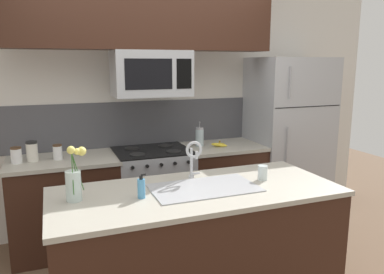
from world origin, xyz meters
TOP-DOWN VIEW (x-y plane):
  - rear_partition at (0.30, 1.28)m, footprint 5.20×0.10m
  - splash_band at (0.00, 1.22)m, footprint 3.53×0.01m
  - back_counter_left at (-0.87, 0.90)m, footprint 1.01×0.65m
  - back_counter_right at (0.79, 0.90)m, footprint 0.85×0.65m
  - stove_range at (0.00, 0.90)m, footprint 0.76×0.64m
  - microwave at (0.00, 0.88)m, footprint 0.74×0.40m
  - upper_cabinet_band at (-0.08, 0.85)m, footprint 2.56×0.34m
  - refrigerator at (1.64, 0.92)m, footprint 0.87×0.74m
  - storage_jar_tall at (-1.26, 0.88)m, footprint 0.09×0.09m
  - storage_jar_medium at (-1.12, 0.91)m, footprint 0.10×0.10m
  - storage_jar_short at (-0.91, 0.89)m, footprint 0.08×0.08m
  - banana_bunch at (0.73, 0.84)m, footprint 0.19×0.12m
  - french_press at (0.54, 0.96)m, footprint 0.09×0.09m
  - island_counter at (-0.01, -0.35)m, footprint 2.04×0.87m
  - kitchen_sink at (0.05, -0.35)m, footprint 0.76×0.44m
  - sink_faucet at (0.05, -0.13)m, footprint 0.14×0.14m
  - dish_soap_bottle at (-0.42, -0.38)m, footprint 0.06×0.05m
  - drinking_glass at (0.54, -0.33)m, footprint 0.07×0.07m
  - flower_vase at (-0.83, -0.27)m, footprint 0.14×0.15m

SIDE VIEW (x-z plane):
  - island_counter at x=-0.01m, z-range 0.00..0.91m
  - back_counter_left at x=-0.87m, z-range 0.00..0.91m
  - back_counter_right at x=0.79m, z-range 0.00..0.91m
  - stove_range at x=0.00m, z-range 0.00..0.93m
  - kitchen_sink at x=0.05m, z-range 0.76..0.92m
  - refrigerator at x=1.64m, z-range 0.00..1.85m
  - banana_bunch at x=0.73m, z-range 0.89..0.97m
  - drinking_glass at x=0.54m, z-range 0.91..1.02m
  - dish_soap_bottle at x=-0.42m, z-range 0.90..1.06m
  - storage_jar_short at x=-0.91m, z-range 0.91..1.05m
  - storage_jar_tall at x=-1.26m, z-range 0.91..1.06m
  - storage_jar_medium at x=-1.12m, z-range 0.91..1.09m
  - french_press at x=0.54m, z-range 0.88..1.14m
  - flower_vase at x=-0.83m, z-range 0.84..1.22m
  - sink_faucet at x=0.05m, z-range 0.95..1.26m
  - splash_band at x=0.00m, z-range 0.91..1.39m
  - rear_partition at x=0.30m, z-range 0.00..2.60m
  - microwave at x=0.00m, z-range 1.47..1.91m
  - upper_cabinet_band at x=-0.08m, z-range 1.91..2.51m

